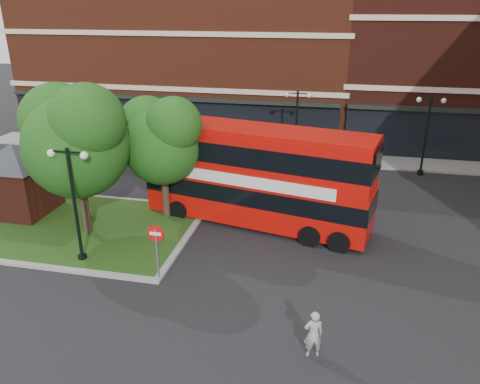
% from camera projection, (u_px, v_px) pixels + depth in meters
% --- Properties ---
extents(ground, '(120.00, 120.00, 0.00)m').
position_uv_depth(ground, '(206.00, 279.00, 18.60)').
color(ground, black).
rests_on(ground, ground).
extents(pavement_far, '(44.00, 3.00, 0.12)m').
position_uv_depth(pavement_far, '(269.00, 154.00, 33.52)').
color(pavement_far, slate).
rests_on(pavement_far, ground).
extents(terrace_far_left, '(26.00, 12.00, 14.00)m').
position_uv_depth(terrace_far_left, '(191.00, 43.00, 39.24)').
color(terrace_far_left, maroon).
rests_on(terrace_far_left, ground).
extents(terrace_far_right, '(18.00, 12.00, 16.00)m').
position_uv_depth(terrace_far_right, '(474.00, 34.00, 34.59)').
color(terrace_far_right, '#471911').
rests_on(terrace_far_right, ground).
extents(traffic_island, '(12.60, 7.60, 0.15)m').
position_uv_depth(traffic_island, '(66.00, 226.00, 22.84)').
color(traffic_island, gray).
rests_on(traffic_island, ground).
extents(kiosk, '(6.51, 6.51, 3.60)m').
position_uv_depth(kiosk, '(16.00, 171.00, 23.48)').
color(kiosk, '#471911').
rests_on(kiosk, traffic_island).
extents(tree_island_west, '(5.40, 4.71, 7.21)m').
position_uv_depth(tree_island_west, '(74.00, 136.00, 20.40)').
color(tree_island_west, '#2D2116').
rests_on(tree_island_west, ground).
extents(tree_island_east, '(4.46, 3.90, 6.29)m').
position_uv_depth(tree_island_east, '(161.00, 137.00, 22.28)').
color(tree_island_east, '#2D2116').
rests_on(tree_island_east, ground).
extents(lamp_island, '(1.72, 0.36, 5.00)m').
position_uv_depth(lamp_island, '(74.00, 200.00, 18.78)').
color(lamp_island, black).
rests_on(lamp_island, ground).
extents(lamp_far_left, '(1.72, 0.36, 5.00)m').
position_uv_depth(lamp_far_left, '(296.00, 125.00, 30.27)').
color(lamp_far_left, black).
rests_on(lamp_far_left, ground).
extents(lamp_far_right, '(1.72, 0.36, 5.00)m').
position_uv_depth(lamp_far_right, '(426.00, 131.00, 28.72)').
color(lamp_far_right, black).
rests_on(lamp_far_right, ground).
extents(bus, '(11.34, 4.79, 4.22)m').
position_uv_depth(bus, '(257.00, 170.00, 22.33)').
color(bus, '#BB0D07').
rests_on(bus, ground).
extents(woman, '(0.67, 0.53, 1.62)m').
position_uv_depth(woman, '(313.00, 334.00, 14.27)').
color(woman, '#959597').
rests_on(woman, ground).
extents(car_silver, '(3.94, 2.02, 1.28)m').
position_uv_depth(car_silver, '(201.00, 151.00, 32.37)').
color(car_silver, silver).
rests_on(car_silver, ground).
extents(car_white, '(4.04, 1.56, 1.31)m').
position_uv_depth(car_white, '(344.00, 156.00, 31.29)').
color(car_white, silver).
rests_on(car_white, ground).
extents(no_entry_sign, '(0.67, 0.08, 2.41)m').
position_uv_depth(no_entry_sign, '(156.00, 242.00, 17.85)').
color(no_entry_sign, slate).
rests_on(no_entry_sign, ground).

